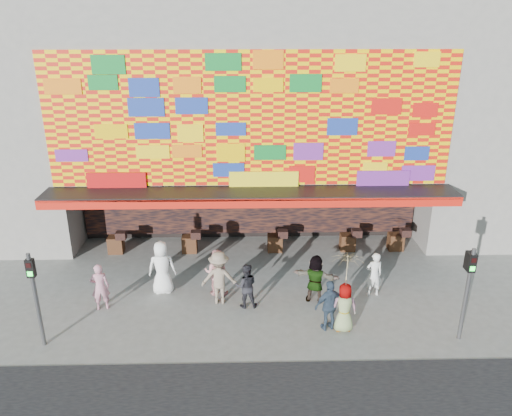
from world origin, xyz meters
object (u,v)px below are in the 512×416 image
at_px(ped_a, 162,268).
at_px(parasol, 347,268).
at_px(ped_g, 344,308).
at_px(signal_right, 468,284).
at_px(ped_c, 246,286).
at_px(ped_d, 219,278).
at_px(ped_i, 216,272).
at_px(signal_left, 35,290).
at_px(ped_h, 374,274).
at_px(ped_f, 315,279).
at_px(ped_b, 100,287).
at_px(ped_e, 330,305).

xyz_separation_m(ped_a, parasol, (5.88, -2.39, 1.18)).
bearing_deg(ped_a, ped_g, 152.01).
distance_m(signal_right, ped_c, 6.78).
bearing_deg(ped_d, ped_c, 163.33).
xyz_separation_m(signal_right, ped_i, (-7.44, 2.78, -1.02)).
height_order(signal_left, ped_h, signal_left).
relative_size(signal_right, parasol, 1.63).
bearing_deg(ped_f, ped_a, 11.49).
relative_size(ped_f, parasol, 0.92).
bearing_deg(ped_d, ped_f, -178.75).
bearing_deg(parasol, ped_c, 154.79).
height_order(ped_a, ped_f, ped_a).
distance_m(ped_b, ped_f, 7.11).
relative_size(ped_b, ped_i, 0.97).
xyz_separation_m(ped_a, ped_d, (2.01, -0.69, -0.04)).
bearing_deg(ped_f, signal_right, 170.41).
relative_size(ped_d, parasol, 1.01).
relative_size(ped_h, parasol, 0.88).
height_order(ped_e, ped_h, ped_e).
distance_m(ped_a, ped_g, 6.35).
relative_size(ped_d, ped_i, 1.11).
relative_size(signal_left, ped_h, 1.86).
height_order(ped_f, ped_g, ped_f).
height_order(ped_g, parasol, parasol).
distance_m(ped_g, ped_h, 2.47).
distance_m(ped_b, ped_e, 7.44).
distance_m(ped_c, ped_f, 2.35).
bearing_deg(signal_left, ped_f, 14.95).
bearing_deg(ped_d, ped_g, 157.60).
bearing_deg(ped_d, signal_right, 164.29).
height_order(ped_h, ped_i, ped_i).
xyz_separation_m(signal_right, ped_a, (-9.31, 2.91, -0.89)).
bearing_deg(ped_c, ped_h, -174.95).
xyz_separation_m(ped_a, ped_f, (5.23, -0.69, -0.12)).
bearing_deg(ped_c, ped_d, -20.80).
xyz_separation_m(signal_left, ped_f, (8.32, 2.22, -1.01)).
xyz_separation_m(ped_e, ped_f, (-0.22, 1.63, 0.01)).
relative_size(signal_left, ped_a, 1.55).
xyz_separation_m(ped_b, ped_c, (4.77, 0.03, -0.04)).
relative_size(ped_a, ped_d, 1.04).
relative_size(ped_e, parasol, 0.91).
bearing_deg(ped_e, parasol, 153.13).
relative_size(ped_a, ped_c, 1.25).
distance_m(ped_a, parasol, 6.46).
bearing_deg(signal_left, ped_c, 17.88).
relative_size(ped_b, ped_c, 1.06).
height_order(ped_d, ped_e, ped_d).
bearing_deg(signal_left, ped_d, 23.51).
distance_m(ped_d, ped_f, 3.22).
relative_size(signal_left, ped_b, 1.83).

